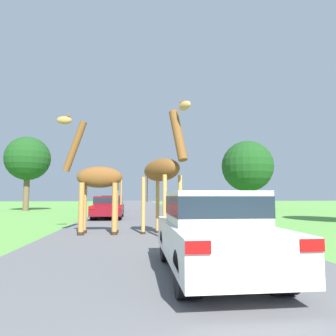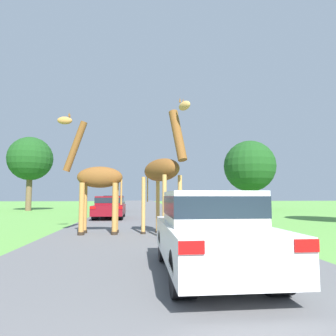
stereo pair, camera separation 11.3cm
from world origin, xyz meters
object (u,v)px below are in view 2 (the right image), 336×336
Objects in this scene: car_lead_maroon at (210,230)px; car_queue_left at (110,207)px; giraffe_companion at (97,180)px; tree_centre_back at (30,159)px; giraffe_near_road at (163,169)px; tree_right_cluster at (250,166)px; car_queue_right at (114,203)px.

car_queue_left is at bearing 102.56° from car_lead_maroon.
car_queue_left is (-0.21, 7.90, -1.28)m from giraffe_companion.
tree_centre_back is at bearing 115.67° from car_lead_maroon.
tree_right_cluster is at bearing -145.49° from giraffe_near_road.
tree_centre_back is at bearing -86.41° from giraffe_near_road.
giraffe_near_road is at bearing -72.93° from car_queue_left.
giraffe_near_road is at bearing -79.64° from car_queue_right.
tree_right_cluster reaches higher than tree_centre_back.
car_lead_maroon is at bearing -154.24° from giraffe_companion.
car_queue_right is at bearing -106.57° from giraffe_near_road.
giraffe_near_road is at bearing -108.42° from giraffe_companion.
car_lead_maroon is 27.90m from tree_right_cluster.
tree_right_cluster reaches higher than car_lead_maroon.
tree_centre_back reaches higher than giraffe_near_road.
tree_right_cluster is at bearing 13.01° from car_queue_right.
giraffe_companion is 1.03× the size of car_queue_right.
car_queue_right is 0.63× the size of tree_centre_back.
car_queue_right is (-3.54, 22.26, -0.03)m from car_lead_maroon.
car_lead_maroon reaches higher than car_queue_left.
giraffe_companion is 0.63× the size of tree_right_cluster.
car_queue_left is 0.61× the size of tree_right_cluster.
car_queue_left is 18.33m from tree_right_cluster.
car_lead_maroon is 0.90× the size of car_queue_right.
tree_centre_back reaches higher than giraffe_companion.
car_lead_maroon is 0.54× the size of tree_right_cluster.
giraffe_companion is at bearing -45.61° from giraffe_near_road.
tree_right_cluster is (22.39, 1.02, -0.38)m from tree_centre_back.
giraffe_near_road is 17.36m from car_queue_right.
car_queue_right is 0.61× the size of tree_right_cluster.
giraffe_companion is 8.01m from car_queue_left.
giraffe_companion is 1.04× the size of car_queue_left.
giraffe_near_road is 1.18× the size of car_lead_maroon.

